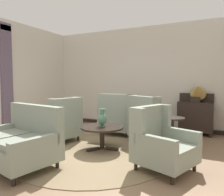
{
  "coord_description": "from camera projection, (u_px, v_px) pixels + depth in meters",
  "views": [
    {
      "loc": [
        2.23,
        -3.33,
        1.41
      ],
      "look_at": [
        0.33,
        0.49,
        1.09
      ],
      "focal_mm": 35.07,
      "sensor_mm": 36.0,
      "label": 1
    }
  ],
  "objects": [
    {
      "name": "sideboard",
      "position": [
        195.0,
        116.0,
        5.79
      ],
      "size": [
        0.88,
        0.41,
        1.09
      ],
      "color": "black",
      "rests_on": "ground"
    },
    {
      "name": "wall_back",
      "position": [
        140.0,
        78.0,
        6.71
      ],
      "size": [
        6.0,
        0.08,
        3.05
      ],
      "primitive_type": "cube",
      "color": "silver",
      "rests_on": "ground"
    },
    {
      "name": "area_rug",
      "position": [
        93.0,
        152.0,
        4.34
      ],
      "size": [
        3.08,
        3.08,
        0.01
      ],
      "primitive_type": "cylinder",
      "color": "#847051",
      "rests_on": "ground"
    },
    {
      "name": "ground",
      "position": [
        84.0,
        157.0,
        4.07
      ],
      "size": [
        8.64,
        8.64,
        0.0
      ],
      "primitive_type": "plane",
      "color": "#896B51"
    },
    {
      "name": "armchair_foreground_right",
      "position": [
        149.0,
        123.0,
        4.98
      ],
      "size": [
        1.14,
        1.11,
        1.09
      ],
      "rotation": [
        0.0,
        0.0,
        2.6
      ],
      "color": "gray",
      "rests_on": "ground"
    },
    {
      "name": "gramophone",
      "position": [
        198.0,
        91.0,
        5.63
      ],
      "size": [
        0.42,
        0.54,
        0.59
      ],
      "color": "black",
      "rests_on": "sideboard"
    },
    {
      "name": "side_table",
      "position": [
        172.0,
        130.0,
        4.49
      ],
      "size": [
        0.49,
        0.49,
        0.68
      ],
      "color": "black",
      "rests_on": "ground"
    },
    {
      "name": "wall_left",
      "position": [
        14.0,
        77.0,
        6.08
      ],
      "size": [
        0.08,
        4.32,
        3.05
      ],
      "primitive_type": "cube",
      "color": "silver",
      "rests_on": "ground"
    },
    {
      "name": "baseboard_back",
      "position": [
        139.0,
        125.0,
        6.77
      ],
      "size": [
        5.84,
        0.03,
        0.12
      ],
      "primitive_type": "cube",
      "color": "black",
      "rests_on": "ground"
    },
    {
      "name": "armchair_back_corner",
      "position": [
        161.0,
        143.0,
        3.49
      ],
      "size": [
        1.04,
        1.04,
        1.01
      ],
      "rotation": [
        0.0,
        0.0,
        7.51
      ],
      "color": "gray",
      "rests_on": "ground"
    },
    {
      "name": "porcelain_vase",
      "position": [
        102.0,
        118.0,
        4.5
      ],
      "size": [
        0.18,
        0.18,
        0.37
      ],
      "color": "#4C7A66",
      "rests_on": "coffee_table"
    },
    {
      "name": "coffee_table",
      "position": [
        102.0,
        130.0,
        4.52
      ],
      "size": [
        0.89,
        0.89,
        0.49
      ],
      "color": "black",
      "rests_on": "ground"
    },
    {
      "name": "settee",
      "position": [
        19.0,
        142.0,
        3.64
      ],
      "size": [
        1.55,
        1.15,
        1.0
      ],
      "rotation": [
        0.0,
        0.0,
        -0.19
      ],
      "color": "gray",
      "rests_on": "ground"
    },
    {
      "name": "armchair_beside_settee",
      "position": [
        117.0,
        118.0,
        5.8
      ],
      "size": [
        0.87,
        0.95,
        1.1
      ],
      "rotation": [
        0.0,
        0.0,
        3.19
      ],
      "color": "gray",
      "rests_on": "ground"
    },
    {
      "name": "armchair_near_window",
      "position": [
        60.0,
        124.0,
        5.08
      ],
      "size": [
        1.06,
        0.98,
        1.04
      ],
      "rotation": [
        0.0,
        0.0,
        4.5
      ],
      "color": "gray",
      "rests_on": "ground"
    }
  ]
}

